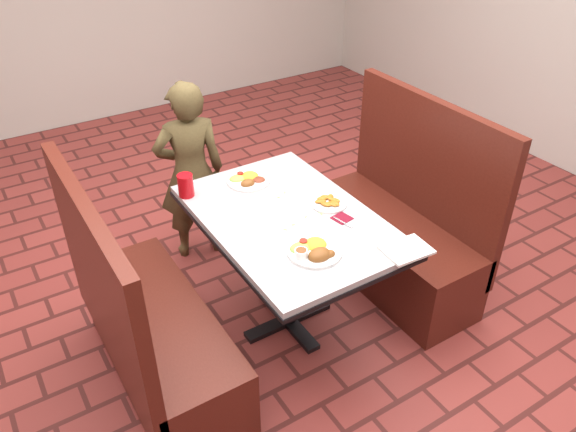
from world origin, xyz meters
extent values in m
plane|color=maroon|center=(0.00, 0.00, 0.00)|extent=(7.00, 7.00, 0.00)
cube|color=#A8AAAC|center=(0.00, 0.00, 0.73)|extent=(0.80, 1.20, 0.03)
cube|color=black|center=(0.00, 0.00, 0.70)|extent=(0.81, 1.21, 0.02)
cylinder|color=black|center=(0.00, 0.00, 0.36)|extent=(0.10, 0.10, 0.69)
cube|color=black|center=(0.00, 0.00, 0.01)|extent=(0.55, 0.08, 0.03)
cube|color=black|center=(0.00, 0.00, 0.01)|extent=(0.08, 0.55, 0.03)
cube|color=#4E1B12|center=(-0.75, 0.00, 0.23)|extent=(0.45, 1.20, 0.45)
cube|color=#4E1B12|center=(-0.97, 0.00, 0.70)|extent=(0.06, 1.20, 0.95)
cube|color=#4E1B12|center=(0.75, 0.00, 0.23)|extent=(0.45, 1.20, 0.45)
cube|color=#4E1B12|center=(0.97, 0.00, 0.70)|extent=(0.06, 1.20, 0.95)
imported|color=brown|center=(-0.15, 0.93, 0.61)|extent=(0.49, 0.38, 1.21)
cylinder|color=white|center=(-0.06, -0.33, 0.76)|extent=(0.26, 0.26, 0.02)
ellipsoid|color=gold|center=(-0.03, -0.29, 0.79)|extent=(0.11, 0.11, 0.05)
ellipsoid|color=#92CD52|center=(-0.11, -0.28, 0.78)|extent=(0.11, 0.09, 0.03)
cylinder|color=red|center=(-0.08, -0.26, 0.78)|extent=(0.04, 0.04, 0.01)
ellipsoid|color=brown|center=(-0.07, -0.38, 0.80)|extent=(0.11, 0.09, 0.07)
ellipsoid|color=brown|center=(-0.03, -0.40, 0.79)|extent=(0.06, 0.05, 0.04)
cylinder|color=white|center=(-0.14, -0.34, 0.78)|extent=(0.06, 0.06, 0.04)
cylinder|color=#603112|center=(-0.14, -0.34, 0.80)|extent=(0.05, 0.05, 0.00)
cylinder|color=white|center=(0.00, 0.41, 0.76)|extent=(0.24, 0.24, 0.01)
ellipsoid|color=gold|center=(0.02, 0.44, 0.79)|extent=(0.10, 0.10, 0.04)
ellipsoid|color=#92CD52|center=(-0.05, 0.46, 0.78)|extent=(0.10, 0.08, 0.03)
cylinder|color=red|center=(-0.02, 0.48, 0.78)|extent=(0.04, 0.04, 0.01)
ellipsoid|color=brown|center=(0.04, 0.38, 0.78)|extent=(0.07, 0.07, 0.03)
ellipsoid|color=brown|center=(-0.03, 0.37, 0.79)|extent=(0.08, 0.06, 0.05)
cylinder|color=white|center=(0.24, -0.02, 0.76)|extent=(0.19, 0.19, 0.01)
cube|color=maroon|center=(0.22, -0.17, 0.75)|extent=(0.10, 0.10, 0.00)
cube|color=silver|center=(0.20, -0.20, 0.75)|extent=(0.03, 0.13, 0.00)
cylinder|color=red|center=(-0.36, 0.46, 0.81)|extent=(0.08, 0.08, 0.13)
cube|color=white|center=(0.32, -0.55, 0.76)|extent=(0.23, 0.18, 0.01)
cube|color=silver|center=(-0.05, -0.38, 0.76)|extent=(0.02, 0.16, 0.00)
cube|color=#B9B9BD|center=(-0.06, -0.37, 0.76)|extent=(0.03, 0.14, 0.00)
camera|label=1|loc=(-1.28, -2.03, 2.35)|focal=35.00mm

